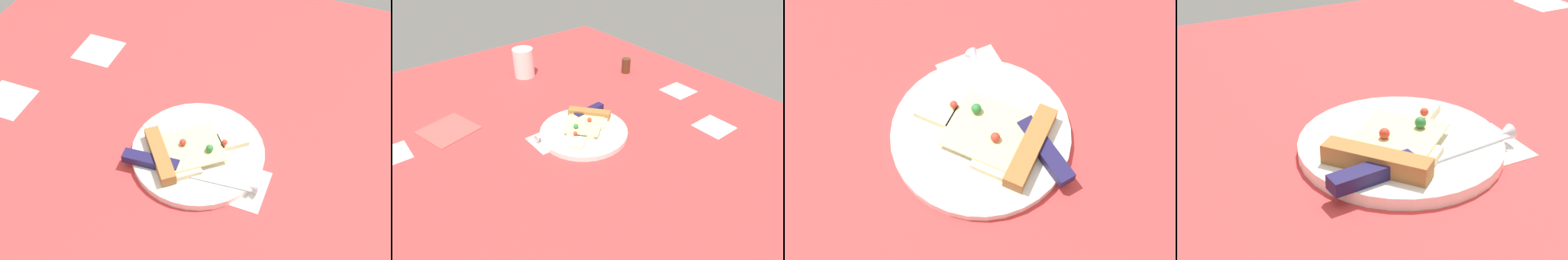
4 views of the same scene
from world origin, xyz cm
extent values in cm
cube|color=#D13838|center=(0.00, 0.00, -1.50)|extent=(133.58, 133.58, 3.00)
cube|color=white|center=(2.08, 4.81, -0.10)|extent=(9.00, 9.00, 0.20)
cube|color=white|center=(48.64, 47.53, -0.10)|extent=(9.00, 9.00, 0.20)
cylinder|color=white|center=(-7.03, 8.49, 0.72)|extent=(23.78, 23.78, 1.44)
cube|color=beige|center=(-10.13, 5.97, 1.94)|extent=(11.60, 12.32, 1.00)
cube|color=beige|center=(-5.87, 9.44, 1.94)|extent=(8.89, 9.12, 1.00)
cube|color=beige|center=(-1.99, 12.59, 1.94)|extent=(6.31, 6.07, 1.00)
cube|color=#EDD88C|center=(-7.81, 7.86, 2.59)|extent=(13.56, 13.45, 0.30)
cube|color=#9E6633|center=(-12.46, 4.07, 2.54)|extent=(9.59, 10.95, 2.20)
sphere|color=red|center=(-9.60, 7.69, 3.36)|extent=(1.23, 1.23, 1.23)
sphere|color=red|center=(-2.79, 10.40, 3.26)|extent=(1.04, 1.04, 1.04)
sphere|color=#2D7A38|center=(-4.73, 8.04, 3.42)|extent=(1.35, 1.35, 1.35)
cube|color=silver|center=(-1.59, 3.59, 1.59)|extent=(12.13, 3.02, 0.30)
cone|color=silver|center=(4.38, 4.10, 1.59)|extent=(2.16, 2.16, 2.00)
cube|color=#1E1947|center=(-13.55, 2.56, 2.24)|extent=(10.15, 3.04, 1.60)
camera|label=1|loc=(13.30, -44.95, 69.85)|focal=45.97mm
camera|label=2|loc=(40.34, 70.03, 53.94)|focal=31.82mm
camera|label=3|loc=(-36.69, 22.78, 58.48)|focal=46.09mm
camera|label=4|loc=(-36.93, -43.44, 34.96)|focal=54.70mm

